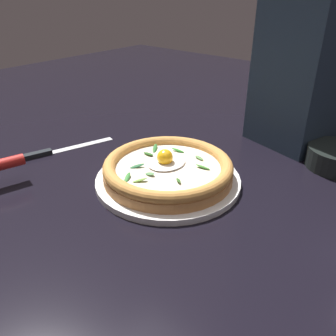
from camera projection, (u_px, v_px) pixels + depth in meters
The scene contains 4 objects.
ground_plane at pixel (148, 197), 0.67m from camera, with size 2.40×2.40×0.03m, color black.
pizza_plate at pixel (168, 180), 0.68m from camera, with size 0.28×0.28×0.01m, color white.
pizza at pixel (168, 169), 0.67m from camera, with size 0.25×0.25×0.05m.
table_knife at pixel (50, 152), 0.80m from camera, with size 0.23×0.08×0.01m.
Camera 1 is at (0.40, 0.39, 0.35)m, focal length 37.27 mm.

